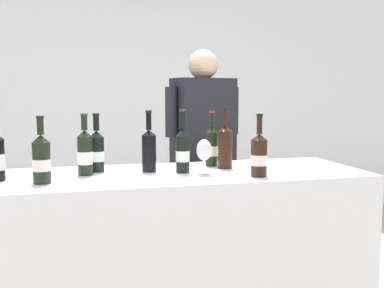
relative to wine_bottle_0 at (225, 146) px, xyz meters
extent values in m
cube|color=white|center=(-0.33, 2.53, 0.30)|extent=(8.00, 0.10, 2.80)
cube|color=white|center=(-0.33, -0.07, -0.61)|extent=(2.08, 0.70, 0.97)
cylinder|color=black|center=(0.00, 0.00, -0.02)|extent=(0.08, 0.08, 0.21)
cone|color=black|center=(0.00, 0.00, 0.10)|extent=(0.08, 0.08, 0.03)
cylinder|color=black|center=(0.00, 0.00, 0.16)|extent=(0.03, 0.03, 0.10)
cylinder|color=black|center=(0.00, 0.00, 0.21)|extent=(0.03, 0.03, 0.01)
cylinder|color=black|center=(-0.76, -0.02, -0.03)|extent=(0.07, 0.07, 0.20)
cone|color=black|center=(-0.76, -0.02, 0.09)|extent=(0.07, 0.07, 0.03)
cylinder|color=black|center=(-0.76, -0.02, 0.14)|extent=(0.03, 0.03, 0.07)
cylinder|color=#333338|center=(-0.76, -0.02, 0.18)|extent=(0.04, 0.04, 0.01)
cylinder|color=white|center=(-0.76, -0.02, -0.04)|extent=(0.08, 0.08, 0.07)
cylinder|color=black|center=(-0.96, -0.19, -0.03)|extent=(0.08, 0.08, 0.19)
cone|color=black|center=(-0.96, -0.19, 0.08)|extent=(0.08, 0.08, 0.04)
cylinder|color=black|center=(-0.96, -0.19, 0.14)|extent=(0.03, 0.03, 0.07)
cylinder|color=black|center=(-0.96, -0.19, 0.18)|extent=(0.04, 0.04, 0.01)
cylinder|color=#EFDCC6|center=(-0.96, -0.19, -0.04)|extent=(0.08, 0.08, 0.05)
cylinder|color=black|center=(-0.05, 0.10, -0.03)|extent=(0.07, 0.07, 0.20)
cone|color=black|center=(-0.05, 0.10, 0.08)|extent=(0.07, 0.07, 0.03)
cylinder|color=black|center=(-0.05, 0.10, 0.14)|extent=(0.03, 0.03, 0.08)
cylinder|color=maroon|center=(-0.05, 0.10, 0.19)|extent=(0.03, 0.03, 0.01)
cylinder|color=#E8EBCB|center=(-0.05, 0.10, -0.04)|extent=(0.07, 0.07, 0.06)
cylinder|color=black|center=(-0.70, 0.07, -0.03)|extent=(0.08, 0.08, 0.18)
cone|color=black|center=(-0.70, 0.07, 0.08)|extent=(0.08, 0.08, 0.04)
cylinder|color=black|center=(-0.70, 0.07, 0.13)|extent=(0.03, 0.03, 0.08)
cylinder|color=black|center=(-0.70, 0.07, 0.18)|extent=(0.04, 0.04, 0.01)
cylinder|color=silver|center=(-0.70, 0.07, -0.04)|extent=(0.08, 0.08, 0.05)
cylinder|color=black|center=(-0.43, 0.00, -0.03)|extent=(0.08, 0.08, 0.19)
cone|color=black|center=(-0.43, 0.00, 0.08)|extent=(0.08, 0.08, 0.03)
cylinder|color=black|center=(-0.43, 0.00, 0.14)|extent=(0.03, 0.03, 0.09)
cylinder|color=black|center=(-0.43, 0.00, 0.19)|extent=(0.03, 0.03, 0.01)
cylinder|color=black|center=(0.08, -0.28, -0.03)|extent=(0.08, 0.08, 0.18)
cone|color=black|center=(0.08, -0.28, 0.07)|extent=(0.08, 0.08, 0.03)
cylinder|color=black|center=(0.08, -0.28, 0.13)|extent=(0.03, 0.03, 0.09)
cylinder|color=black|center=(0.08, -0.28, 0.18)|extent=(0.03, 0.03, 0.01)
cylinder|color=silver|center=(0.08, -0.28, -0.04)|extent=(0.08, 0.08, 0.05)
cylinder|color=black|center=(-0.26, -0.07, -0.03)|extent=(0.07, 0.07, 0.19)
cone|color=black|center=(-0.26, -0.07, 0.09)|extent=(0.07, 0.07, 0.04)
cylinder|color=black|center=(-0.26, -0.07, 0.15)|extent=(0.03, 0.03, 0.09)
cylinder|color=#333338|center=(-0.26, -0.07, 0.20)|extent=(0.04, 0.04, 0.01)
cylinder|color=silver|center=(-0.26, -0.07, -0.04)|extent=(0.07, 0.07, 0.06)
cylinder|color=silver|center=(-0.17, -0.17, -0.12)|extent=(0.08, 0.08, 0.00)
cylinder|color=silver|center=(-0.17, -0.17, -0.08)|extent=(0.01, 0.01, 0.08)
ellipsoid|color=silver|center=(-0.17, -0.17, 0.00)|extent=(0.08, 0.08, 0.11)
ellipsoid|color=maroon|center=(-0.17, -0.17, -0.02)|extent=(0.06, 0.06, 0.04)
cube|color=black|center=(0.05, 0.61, -0.65)|extent=(0.40, 0.31, 0.90)
cube|color=black|center=(0.05, 0.61, 0.10)|extent=(0.44, 0.32, 0.59)
sphere|color=#D8AD8C|center=(0.05, 0.61, 0.48)|extent=(0.20, 0.20, 0.20)
cylinder|color=black|center=(0.28, 0.67, 0.17)|extent=(0.08, 0.08, 0.33)
cylinder|color=black|center=(-0.19, 0.56, 0.17)|extent=(0.08, 0.08, 0.33)
camera|label=1|loc=(-0.81, -2.41, 0.29)|focal=43.03mm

